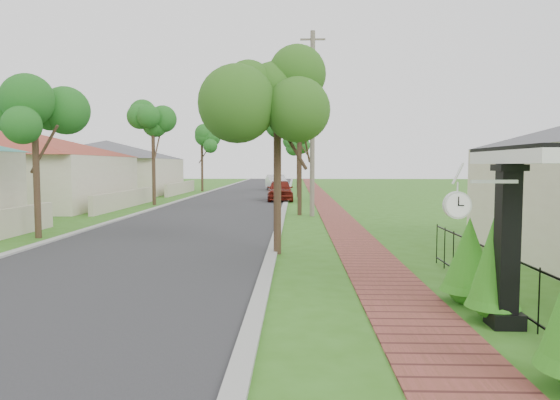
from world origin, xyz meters
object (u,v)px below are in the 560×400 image
(parked_car_red, at_px, (280,190))
(porch_post, at_px, (507,255))
(parked_car_white, at_px, (276,183))
(station_clock, at_px, (460,203))
(near_tree, at_px, (277,104))
(utility_pole, at_px, (312,123))

(parked_car_red, bearing_deg, porch_post, -83.46)
(parked_car_white, bearing_deg, station_clock, -94.85)
(parked_car_white, distance_m, near_tree, 34.92)
(parked_car_red, height_order, station_clock, station_clock)
(porch_post, bearing_deg, near_tree, 121.19)
(parked_car_red, bearing_deg, near_tree, -91.03)
(utility_pole, distance_m, station_clock, 17.17)
(porch_post, relative_size, near_tree, 0.48)
(near_tree, xyz_separation_m, station_clock, (2.89, -6.59, -2.22))
(parked_car_red, xyz_separation_m, station_clock, (3.48, -27.16, 1.21))
(parked_car_red, xyz_separation_m, parked_car_white, (-0.82, 14.15, 0.02))
(utility_pole, height_order, station_clock, utility_pole)
(near_tree, distance_m, utility_pole, 10.40)
(near_tree, bearing_deg, parked_car_white, 92.32)
(parked_car_white, height_order, near_tree, near_tree)
(near_tree, height_order, utility_pole, utility_pole)
(porch_post, xyz_separation_m, station_clock, (-0.86, -0.40, 0.83))
(utility_pole, bearing_deg, parked_car_red, 100.42)
(parked_car_white, distance_m, utility_pole, 24.84)
(parked_car_white, height_order, station_clock, station_clock)
(utility_pole, bearing_deg, parked_car_white, 96.33)
(porch_post, xyz_separation_m, utility_pole, (-2.45, 16.51, 3.36))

